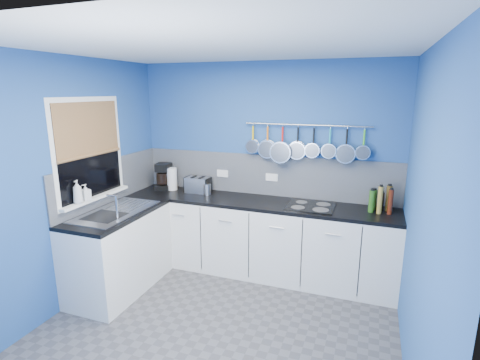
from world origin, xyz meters
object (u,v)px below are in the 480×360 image
Objects in this scene: toaster at (198,185)px; paper_towel at (172,179)px; coffee_maker at (163,176)px; canister at (207,189)px; hob at (311,206)px; soap_bottle_b at (86,192)px; soap_bottle_a at (77,192)px.

paper_towel is at bearing 176.89° from toaster.
canister is (0.66, -0.05, -0.10)m from coffee_maker.
paper_towel is 1.83m from hob.
toaster is (0.37, 0.00, -0.05)m from paper_towel.
hob is (1.30, -0.07, -0.06)m from canister.
coffee_maker reaches higher than paper_towel.
coffee_maker reaches higher than soap_bottle_b.
canister is (0.87, 1.22, -0.20)m from soap_bottle_a.
hob is at bearing 25.69° from soap_bottle_b.
toaster is at bearing 175.17° from hob.
soap_bottle_b is 1.18m from coffee_maker.
soap_bottle_a is at bearing -90.00° from soap_bottle_b.
coffee_maker is at bearing -177.86° from paper_towel.
soap_bottle_b is at bearing -154.31° from hob.
soap_bottle_a is at bearing -152.00° from hob.
hob is (2.16, 1.15, -0.26)m from soap_bottle_a.
soap_bottle_a is at bearing -104.96° from paper_towel.
canister is at bearing -5.98° from paper_towel.
soap_bottle_b is 1.28× the size of canister.
toaster is 0.59× the size of hob.
toaster is 1.46m from hob.
toaster is 0.17m from canister.
canister is at bearing -22.93° from toaster.
toaster is at bearing 160.24° from canister.
soap_bottle_b is 0.60× the size of paper_towel.
coffee_maker reaches higher than toaster.
coffee_maker is 0.67m from canister.
canister is at bearing -15.58° from coffee_maker.
soap_bottle_b is at bearing 90.00° from soap_bottle_a.
soap_bottle_b is 1.42m from canister.
hob is at bearing 28.00° from soap_bottle_a.
canister is at bearing 52.03° from soap_bottle_b.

